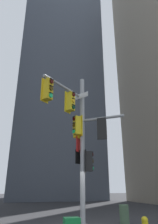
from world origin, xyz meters
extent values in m
cube|color=#4C5460|center=(2.34, 25.85, 24.77)|extent=(14.16, 14.16, 49.54)
cylinder|color=#9EA0A3|center=(0.00, 0.00, 3.86)|extent=(0.25, 0.25, 7.71)
cylinder|color=#9EA0A3|center=(-1.19, -1.00, 6.54)|extent=(2.46, 2.10, 0.14)
cylinder|color=#9EA0A3|center=(0.89, -0.70, 5.18)|extent=(1.87, 1.52, 0.14)
cube|color=yellow|center=(-0.95, -0.55, 5.94)|extent=(0.39, 0.33, 1.14)
cube|color=yellow|center=(-0.83, -0.70, 5.94)|extent=(0.48, 0.48, 1.00)
cylinder|color=#360605|center=(-0.70, -0.85, 6.29)|extent=(0.19, 0.17, 0.20)
cube|color=black|center=(-0.70, -0.86, 6.41)|extent=(0.21, 0.20, 0.02)
cylinder|color=yellow|center=(-0.70, -0.85, 5.94)|extent=(0.19, 0.17, 0.20)
cube|color=black|center=(-0.70, -0.86, 6.06)|extent=(0.21, 0.20, 0.02)
cylinder|color=#06311C|center=(-0.70, -0.85, 5.59)|extent=(0.19, 0.17, 0.20)
cube|color=black|center=(-0.70, -0.86, 5.71)|extent=(0.21, 0.20, 0.02)
cube|color=gold|center=(-2.26, -1.65, 5.94)|extent=(0.39, 0.33, 1.14)
cube|color=gold|center=(-2.14, -1.80, 5.94)|extent=(0.48, 0.48, 1.00)
cylinder|color=#360605|center=(-2.01, -1.95, 6.29)|extent=(0.19, 0.17, 0.20)
cube|color=black|center=(-2.00, -1.95, 6.41)|extent=(0.21, 0.20, 0.02)
cylinder|color=#3C2C06|center=(-2.01, -1.95, 5.94)|extent=(0.19, 0.17, 0.20)
cube|color=black|center=(-2.00, -1.95, 6.06)|extent=(0.21, 0.20, 0.02)
cylinder|color=#19C672|center=(-2.01, -1.95, 5.59)|extent=(0.19, 0.17, 0.20)
cube|color=black|center=(-2.00, -1.95, 5.71)|extent=(0.21, 0.20, 0.02)
cube|color=black|center=(0.78, -0.85, 4.58)|extent=(0.40, 0.32, 1.14)
cube|color=black|center=(0.89, -0.70, 4.58)|extent=(0.48, 0.48, 1.00)
cylinder|color=red|center=(1.02, -0.55, 4.93)|extent=(0.19, 0.17, 0.20)
cube|color=black|center=(1.02, -0.54, 5.05)|extent=(0.22, 0.19, 0.02)
cylinder|color=#3C2C06|center=(1.02, -0.55, 4.58)|extent=(0.19, 0.17, 0.20)
cube|color=black|center=(1.02, -0.54, 4.70)|extent=(0.22, 0.19, 0.02)
cylinder|color=#06311C|center=(1.02, -0.55, 4.23)|extent=(0.19, 0.17, 0.20)
cube|color=black|center=(1.02, -0.54, 4.35)|extent=(0.22, 0.19, 0.02)
cube|color=black|center=(0.13, -0.01, 3.02)|extent=(0.08, 0.48, 1.14)
cube|color=black|center=(0.32, -0.03, 3.02)|extent=(0.37, 0.37, 1.00)
cylinder|color=#360605|center=(0.52, -0.05, 3.37)|extent=(0.08, 0.21, 0.20)
cube|color=black|center=(0.53, -0.05, 3.49)|extent=(0.09, 0.23, 0.02)
cylinder|color=#3C2C06|center=(0.52, -0.05, 3.02)|extent=(0.08, 0.21, 0.20)
cube|color=black|center=(0.53, -0.05, 3.14)|extent=(0.09, 0.23, 0.02)
cylinder|color=#19C672|center=(0.52, -0.05, 2.67)|extent=(0.08, 0.21, 0.20)
cube|color=black|center=(0.53, -0.05, 2.79)|extent=(0.09, 0.23, 0.02)
cube|color=yellow|center=(-0.13, -0.03, 4.86)|extent=(0.14, 0.47, 1.14)
cube|color=yellow|center=(-0.31, -0.08, 4.86)|extent=(0.41, 0.41, 1.00)
cylinder|color=#360605|center=(-0.51, -0.13, 5.21)|extent=(0.11, 0.21, 0.20)
cube|color=black|center=(-0.51, -0.13, 5.33)|extent=(0.12, 0.23, 0.02)
cylinder|color=#3C2C06|center=(-0.51, -0.13, 4.86)|extent=(0.11, 0.21, 0.20)
cube|color=black|center=(-0.51, -0.13, 4.98)|extent=(0.12, 0.23, 0.02)
cylinder|color=#19C672|center=(-0.51, -0.13, 4.51)|extent=(0.11, 0.21, 0.20)
cube|color=black|center=(-0.51, -0.13, 4.63)|extent=(0.12, 0.23, 0.02)
cube|color=yellow|center=(-0.08, 0.11, 4.78)|extent=(0.41, 0.31, 1.14)
cube|color=yellow|center=(-0.19, 0.26, 4.78)|extent=(0.47, 0.47, 1.00)
cylinder|color=#360605|center=(-0.31, 0.42, 5.13)|extent=(0.20, 0.17, 0.20)
cube|color=black|center=(-0.31, 0.43, 5.25)|extent=(0.22, 0.19, 0.02)
cylinder|color=yellow|center=(-0.31, 0.42, 4.78)|extent=(0.20, 0.17, 0.20)
cube|color=black|center=(-0.31, 0.43, 4.90)|extent=(0.22, 0.19, 0.02)
cylinder|color=#06311C|center=(-0.31, 0.42, 4.43)|extent=(0.20, 0.17, 0.20)
cube|color=black|center=(-0.31, 0.43, 4.55)|extent=(0.22, 0.19, 0.02)
cube|color=white|center=(-0.28, -0.21, 6.50)|extent=(0.80, 1.06, 0.28)
cube|color=#19479E|center=(-0.28, -0.21, 6.50)|extent=(0.77, 1.02, 0.24)
cube|color=red|center=(-0.18, 0.13, 3.89)|extent=(0.39, 0.53, 0.80)
cube|color=white|center=(-0.18, 0.13, 3.89)|extent=(0.36, 0.49, 0.76)
cube|color=black|center=(-0.12, 0.18, 3.25)|extent=(0.51, 0.35, 0.72)
cube|color=white|center=(-0.12, 0.18, 3.25)|extent=(0.47, 0.32, 0.68)
sphere|color=yellow|center=(1.44, -2.97, 0.67)|extent=(0.23, 0.23, 0.23)
cylinder|color=#3F593F|center=(2.21, 0.15, 0.47)|extent=(0.47, 0.47, 0.94)
camera|label=1|loc=(-2.98, -10.31, 1.75)|focal=33.05mm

